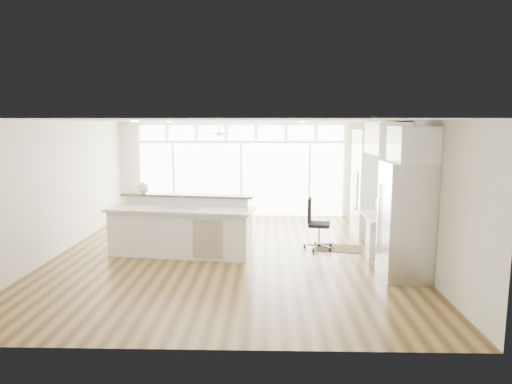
{
  "coord_description": "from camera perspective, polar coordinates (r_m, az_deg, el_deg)",
  "views": [
    {
      "loc": [
        0.76,
        -9.02,
        2.64
      ],
      "look_at": [
        0.51,
        0.6,
        1.19
      ],
      "focal_mm": 32.0,
      "sensor_mm": 36.0,
      "label": 1
    }
  ],
  "objects": [
    {
      "name": "recessed_lights",
      "position": [
        9.25,
        -3.25,
        8.78
      ],
      "size": [
        3.4,
        3.0,
        0.02
      ],
      "primitive_type": "cube",
      "color": "white",
      "rests_on": "ceiling"
    },
    {
      "name": "ceiling",
      "position": [
        9.05,
        -3.36,
        8.91
      ],
      "size": [
        7.0,
        8.0,
        0.02
      ],
      "primitive_type": "cube",
      "color": "white",
      "rests_on": "wall_back"
    },
    {
      "name": "wall_left",
      "position": [
        10.06,
        -23.57,
        0.46
      ],
      "size": [
        0.04,
        8.0,
        2.7
      ],
      "primitive_type": "cube",
      "color": "beige",
      "rests_on": "floor"
    },
    {
      "name": "potted_plant",
      "position": [
        11.08,
        14.2,
        8.19
      ],
      "size": [
        0.3,
        0.33,
        0.24
      ],
      "primitive_type": "imported",
      "rotation": [
        0.0,
        0.0,
        -0.08
      ],
      "color": "#355F28",
      "rests_on": "oven_cabinet"
    },
    {
      "name": "wall_front",
      "position": [
        5.24,
        -6.93,
        -5.79
      ],
      "size": [
        7.0,
        0.04,
        2.7
      ],
      "primitive_type": "cube",
      "color": "beige",
      "rests_on": "floor"
    },
    {
      "name": "floor",
      "position": [
        9.43,
        -3.21,
        -7.79
      ],
      "size": [
        7.0,
        8.0,
        0.02
      ],
      "primitive_type": "cube",
      "color": "#4A3316",
      "rests_on": "ground"
    },
    {
      "name": "transom_row",
      "position": [
        12.98,
        -1.87,
        7.4
      ],
      "size": [
        5.9,
        0.06,
        0.4
      ],
      "primitive_type": "cube",
      "color": "white",
      "rests_on": "wall_back"
    },
    {
      "name": "fishbowl",
      "position": [
        9.92,
        -13.96,
        0.49
      ],
      "size": [
        0.3,
        0.3,
        0.24
      ],
      "primitive_type": "sphere",
      "rotation": [
        0.0,
        0.0,
        -0.29
      ],
      "color": "white",
      "rests_on": "kitchen_island"
    },
    {
      "name": "framed_photos",
      "position": [
        10.37,
        16.58,
        1.32
      ],
      "size": [
        0.06,
        0.22,
        0.8
      ],
      "primitive_type": "cube",
      "color": "black",
      "rests_on": "wall_right"
    },
    {
      "name": "oven_cabinet",
      "position": [
        11.17,
        13.95,
        1.15
      ],
      "size": [
        0.64,
        1.2,
        2.5
      ],
      "primitive_type": "cube",
      "color": "white",
      "rests_on": "floor"
    },
    {
      "name": "ceiling_fan",
      "position": [
        11.89,
        -4.63,
        7.75
      ],
      "size": [
        1.16,
        1.16,
        0.32
      ],
      "primitive_type": "cube",
      "color": "white",
      "rests_on": "ceiling"
    },
    {
      "name": "rug",
      "position": [
        9.98,
        10.28,
        -6.91
      ],
      "size": [
        1.03,
        0.85,
        0.01
      ],
      "primitive_type": "cube",
      "rotation": [
        0.0,
        0.0,
        -0.24
      ],
      "color": "#362411",
      "rests_on": "floor"
    },
    {
      "name": "wall_right",
      "position": [
        9.51,
        18.22,
        0.32
      ],
      "size": [
        0.04,
        8.0,
        2.7
      ],
      "primitive_type": "cube",
      "color": "beige",
      "rests_on": "floor"
    },
    {
      "name": "kitchen_island",
      "position": [
        9.34,
        -9.4,
        -4.27
      ],
      "size": [
        3.08,
        1.51,
        1.17
      ],
      "primitive_type": "cube",
      "rotation": [
        0.0,
        0.0,
        -0.14
      ],
      "color": "white",
      "rests_on": "floor"
    },
    {
      "name": "glass_wall",
      "position": [
        13.08,
        -1.84,
        1.56
      ],
      "size": [
        5.8,
        0.06,
        2.08
      ],
      "primitive_type": "cube",
      "color": "white",
      "rests_on": "wall_back"
    },
    {
      "name": "keyboard",
      "position": [
        9.74,
        14.06,
        -2.8
      ],
      "size": [
        0.16,
        0.33,
        0.02
      ],
      "primitive_type": "cube",
      "rotation": [
        0.0,
        0.0,
        -0.14
      ],
      "color": "white",
      "rests_on": "desk_nook"
    },
    {
      "name": "fridge_cabinet",
      "position": [
        8.05,
        19.02,
        5.66
      ],
      "size": [
        0.64,
        0.9,
        0.6
      ],
      "primitive_type": "cube",
      "color": "white",
      "rests_on": "wall_right"
    },
    {
      "name": "wall_back",
      "position": [
        13.11,
        -1.83,
        2.9
      ],
      "size": [
        7.0,
        0.04,
        2.7
      ],
      "primitive_type": "cube",
      "color": "beige",
      "rests_on": "floor"
    },
    {
      "name": "office_chair",
      "position": [
        9.75,
        7.91,
        -4.0
      ],
      "size": [
        0.64,
        0.6,
        1.07
      ],
      "primitive_type": "cube",
      "rotation": [
        0.0,
        0.0,
        -0.17
      ],
      "color": "black",
      "rests_on": "floor"
    },
    {
      "name": "desk_window",
      "position": [
        9.76,
        17.55,
        1.74
      ],
      "size": [
        0.04,
        0.85,
        0.85
      ],
      "primitive_type": "cube",
      "color": "white",
      "rests_on": "wall_right"
    },
    {
      "name": "refrigerator",
      "position": [
        8.19,
        18.18,
        -3.45
      ],
      "size": [
        0.76,
        0.9,
        2.0
      ],
      "primitive_type": "cube",
      "color": "silver",
      "rests_on": "floor"
    },
    {
      "name": "upper_cabinets",
      "position": [
        9.63,
        16.09,
        6.49
      ],
      "size": [
        0.64,
        1.3,
        0.64
      ],
      "primitive_type": "cube",
      "color": "white",
      "rests_on": "wall_right"
    },
    {
      "name": "desk_nook",
      "position": [
        9.88,
        15.4,
        -4.99
      ],
      "size": [
        0.72,
        1.3,
        0.76
      ],
      "primitive_type": "cube",
      "color": "white",
      "rests_on": "floor"
    },
    {
      "name": "monitor",
      "position": [
        9.74,
        15.08,
        -1.65
      ],
      "size": [
        0.11,
        0.5,
        0.41
      ],
      "primitive_type": "cube",
      "rotation": [
        0.0,
        0.0,
        -0.06
      ],
      "color": "black",
      "rests_on": "desk_nook"
    }
  ]
}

